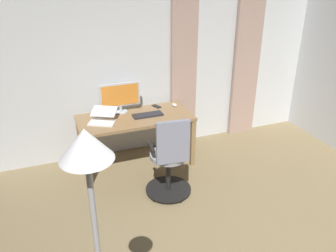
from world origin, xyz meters
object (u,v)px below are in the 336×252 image
object	(u,v)px
computer_monitor	(120,96)
computer_mouse	(174,105)
office_chair	(170,161)
cell_phone_by_monitor	(156,106)
floor_lamp	(94,218)
desk	(135,123)
computer_keyboard	(148,115)
laptop	(103,118)

from	to	relation	value
computer_monitor	computer_mouse	size ratio (longest dim) A/B	5.49
office_chair	computer_mouse	distance (m)	1.14
cell_phone_by_monitor	floor_lamp	distance (m)	3.32
desk	computer_mouse	bearing A→B (deg)	-165.20
computer_keyboard	cell_phone_by_monitor	size ratio (longest dim) A/B	2.78
floor_lamp	desk	bearing A→B (deg)	-109.01
office_chair	cell_phone_by_monitor	distance (m)	1.12
desk	office_chair	xyz separation A→B (m)	(-0.17, 0.84, -0.15)
computer_keyboard	floor_lamp	bearing A→B (deg)	67.67
desk	computer_mouse	world-z (taller)	computer_mouse
computer_keyboard	cell_phone_by_monitor	xyz separation A→B (m)	(-0.21, -0.26, -0.01)
desk	computer_monitor	world-z (taller)	computer_monitor
desk	office_chair	bearing A→B (deg)	101.61
cell_phone_by_monitor	laptop	bearing A→B (deg)	-5.32
computer_mouse	desk	bearing A→B (deg)	14.80
office_chair	floor_lamp	world-z (taller)	floor_lamp
cell_phone_by_monitor	computer_monitor	bearing A→B (deg)	-21.83
computer_monitor	laptop	bearing A→B (deg)	40.09
desk	floor_lamp	bearing A→B (deg)	70.99
computer_mouse	floor_lamp	world-z (taller)	floor_lamp
floor_lamp	cell_phone_by_monitor	bearing A→B (deg)	-114.06
floor_lamp	office_chair	bearing A→B (deg)	-120.58
office_chair	computer_mouse	size ratio (longest dim) A/B	10.48
laptop	computer_mouse	bearing A→B (deg)	-141.81
computer_monitor	floor_lamp	distance (m)	3.10
office_chair	laptop	bearing A→B (deg)	131.93
computer_monitor	laptop	size ratio (longest dim) A/B	1.28
office_chair	computer_monitor	world-z (taller)	computer_monitor
computer_monitor	floor_lamp	xyz separation A→B (m)	(0.80, 2.95, 0.51)
computer_keyboard	floor_lamp	xyz separation A→B (m)	(1.11, 2.70, 0.72)
cell_phone_by_monitor	floor_lamp	world-z (taller)	floor_lamp
office_chair	floor_lamp	bearing A→B (deg)	-114.68
computer_monitor	computer_mouse	xyz separation A→B (m)	(-0.77, 0.06, -0.21)
desk	computer_keyboard	distance (m)	0.20
computer_mouse	computer_keyboard	bearing A→B (deg)	23.13
cell_phone_by_monitor	floor_lamp	xyz separation A→B (m)	(1.32, 2.96, 0.73)
office_chair	laptop	xyz separation A→B (m)	(0.60, -0.82, 0.29)
floor_lamp	computer_keyboard	bearing A→B (deg)	-112.33
desk	computer_keyboard	bearing A→B (deg)	169.69
cell_phone_by_monitor	floor_lamp	size ratio (longest dim) A/B	0.07
computer_keyboard	computer_mouse	distance (m)	0.50
computer_keyboard	laptop	world-z (taller)	laptop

